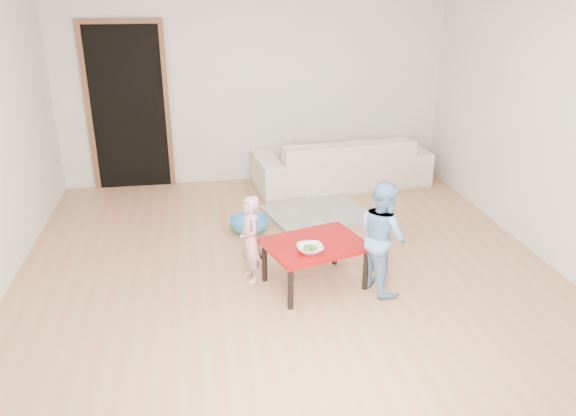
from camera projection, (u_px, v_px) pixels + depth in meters
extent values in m
cube|color=#B97A4F|center=(285.00, 262.00, 5.43)|extent=(5.00, 5.00, 0.01)
cube|color=white|center=(254.00, 83.00, 7.22)|extent=(5.00, 0.02, 2.60)
cube|color=white|center=(545.00, 121.00, 5.31)|extent=(0.02, 5.00, 2.60)
imported|color=beige|center=(341.00, 162.00, 7.34)|extent=(2.33, 1.11, 0.66)
cube|color=orange|center=(320.00, 155.00, 7.06)|extent=(0.44, 0.39, 0.11)
imported|color=white|center=(310.00, 249.00, 4.71)|extent=(0.22, 0.22, 0.05)
imported|color=#DA637C|center=(250.00, 239.00, 4.97)|extent=(0.25, 0.33, 0.81)
imported|color=#589FCD|center=(383.00, 236.00, 4.80)|extent=(0.49, 0.57, 1.00)
imported|color=#3291BD|center=(249.00, 225.00, 6.08)|extent=(0.43, 0.43, 0.13)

